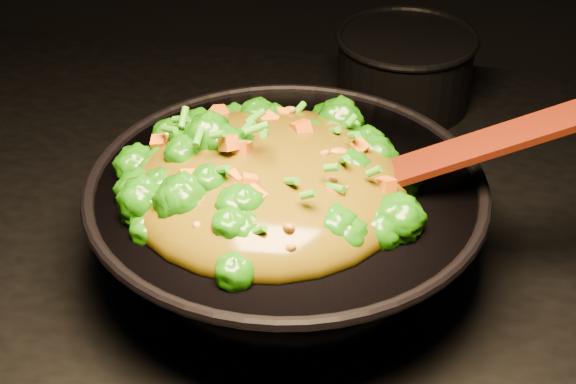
# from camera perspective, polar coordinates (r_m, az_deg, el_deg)

# --- Properties ---
(wok) EXTENTS (0.50, 0.50, 0.11)m
(wok) POSITION_cam_1_polar(r_m,az_deg,el_deg) (0.93, -0.11, -2.41)
(wok) COLOR black
(wok) RESTS_ON stovetop
(stir_fry) EXTENTS (0.37, 0.37, 0.10)m
(stir_fry) POSITION_cam_1_polar(r_m,az_deg,el_deg) (0.86, -1.36, 2.62)
(stir_fry) COLOR #185B06
(stir_fry) RESTS_ON wok
(spatula) EXTENTS (0.27, 0.09, 0.11)m
(spatula) POSITION_cam_1_polar(r_m,az_deg,el_deg) (0.88, 11.23, 2.59)
(spatula) COLOR #3C1606
(spatula) RESTS_ON wok
(back_pot) EXTENTS (0.21, 0.21, 0.11)m
(back_pot) POSITION_cam_1_polar(r_m,az_deg,el_deg) (1.25, 7.54, 7.90)
(back_pot) COLOR black
(back_pot) RESTS_ON stovetop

